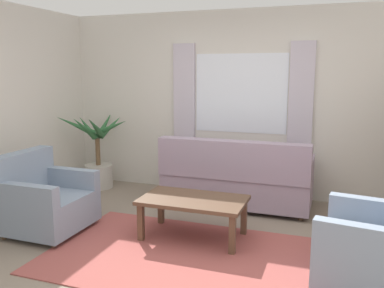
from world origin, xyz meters
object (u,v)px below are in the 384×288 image
at_px(coffee_table, 193,203).
at_px(potted_plant, 98,157).
at_px(armchair_right, 380,246).
at_px(couch, 236,179).
at_px(armchair_left, 44,200).

xyz_separation_m(coffee_table, potted_plant, (-1.99, 1.31, 0.09)).
height_order(armchair_right, potted_plant, potted_plant).
height_order(couch, armchair_left, couch).
xyz_separation_m(couch, potted_plant, (-2.18, 0.16, 0.11)).
bearing_deg(coffee_table, potted_plant, 146.76).
bearing_deg(potted_plant, couch, -4.08).
distance_m(couch, potted_plant, 2.19).
bearing_deg(coffee_table, armchair_right, -14.08).
relative_size(couch, armchair_right, 1.99).
bearing_deg(couch, potted_plant, -4.08).
relative_size(armchair_right, potted_plant, 0.80).
height_order(armchair_left, coffee_table, armchair_left).
distance_m(couch, coffee_table, 1.17).
height_order(couch, potted_plant, potted_plant).
distance_m(armchair_left, armchair_right, 3.39).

